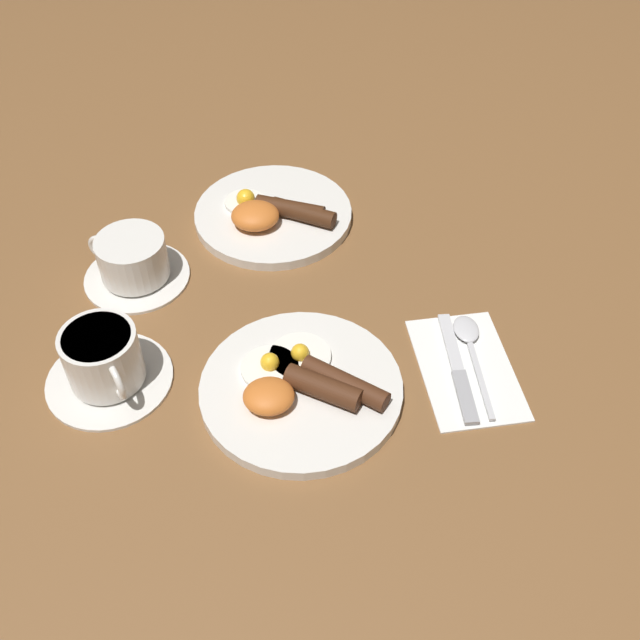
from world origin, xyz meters
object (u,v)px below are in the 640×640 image
teacup_far (130,261)px  knife (456,372)px  teacup_near (101,362)px  spoon (466,340)px  breakfast_plate_near (298,387)px  breakfast_plate_far (270,214)px

teacup_far → knife: bearing=-24.9°
teacup_near → spoon: size_ratio=0.92×
breakfast_plate_near → knife: bearing=5.7°
breakfast_plate_far → knife: bearing=-53.8°
breakfast_plate_near → teacup_near: teacup_near is taller
knife → spoon: (0.02, 0.05, 0.00)m
knife → spoon: spoon is taller
spoon → breakfast_plate_near: bearing=106.0°
teacup_far → breakfast_plate_near: bearing=-43.5°
teacup_near → spoon: teacup_near is taller
breakfast_plate_far → knife: breakfast_plate_far is taller
breakfast_plate_near → knife: 0.19m
spoon → teacup_near: bearing=93.1°
breakfast_plate_near → teacup_near: (-0.23, 0.03, 0.02)m
breakfast_plate_far → teacup_near: 0.36m
breakfast_plate_near → teacup_near: bearing=173.1°
breakfast_plate_near → teacup_far: 0.31m
knife → spoon: size_ratio=1.05×
breakfast_plate_near → spoon: bearing=18.3°
teacup_near → knife: 0.43m
breakfast_plate_far → spoon: bearing=-46.1°
breakfast_plate_far → spoon: size_ratio=1.42×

